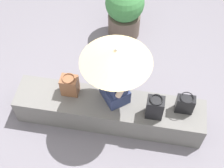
{
  "coord_description": "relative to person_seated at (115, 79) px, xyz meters",
  "views": [
    {
      "loc": [
        -0.4,
        2.15,
        3.84
      ],
      "look_at": [
        -0.03,
        -0.05,
        0.77
      ],
      "focal_mm": 50.21,
      "sensor_mm": 36.0,
      "label": 1
    }
  ],
  "objects": [
    {
      "name": "handbag_black",
      "position": [
        -0.89,
        0.05,
        -0.25
      ],
      "size": [
        0.22,
        0.17,
        0.29
      ],
      "color": "black",
      "rests_on": "stone_bench"
    },
    {
      "name": "stone_bench",
      "position": [
        0.06,
        0.09,
        -0.6
      ],
      "size": [
        2.49,
        0.5,
        0.42
      ],
      "primitive_type": "cube",
      "color": "slate",
      "rests_on": "ground"
    },
    {
      "name": "parasol",
      "position": [
        -0.02,
        0.06,
        0.5
      ],
      "size": [
        0.81,
        0.81,
        1.01
      ],
      "color": "#B7B7BC",
      "rests_on": "stone_bench"
    },
    {
      "name": "planter_far",
      "position": [
        0.11,
        -1.62,
        -0.31
      ],
      "size": [
        0.62,
        0.62,
        0.95
      ],
      "color": "brown",
      "rests_on": "ground"
    },
    {
      "name": "shoulder_bag_spare",
      "position": [
        -0.52,
        0.18,
        -0.22
      ],
      "size": [
        0.21,
        0.16,
        0.35
      ],
      "color": "black",
      "rests_on": "stone_bench"
    },
    {
      "name": "person_seated",
      "position": [
        0.0,
        0.0,
        0.0
      ],
      "size": [
        0.44,
        0.49,
        0.9
      ],
      "color": "navy",
      "rests_on": "stone_bench"
    },
    {
      "name": "ground_plane",
      "position": [
        0.06,
        0.09,
        -0.81
      ],
      "size": [
        14.0,
        14.0,
        0.0
      ],
      "primitive_type": "plane",
      "color": "slate"
    },
    {
      "name": "tote_bag_canvas",
      "position": [
        0.59,
        0.01,
        -0.24
      ],
      "size": [
        0.22,
        0.17,
        0.31
      ],
      "color": "brown",
      "rests_on": "stone_bench"
    }
  ]
}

